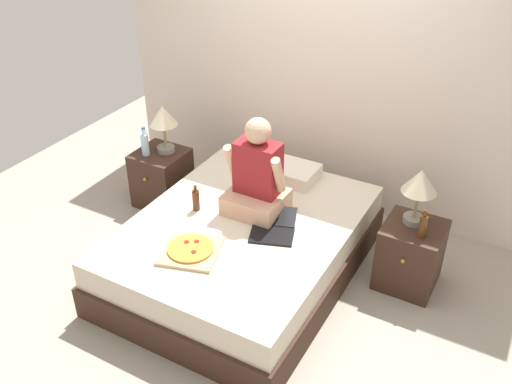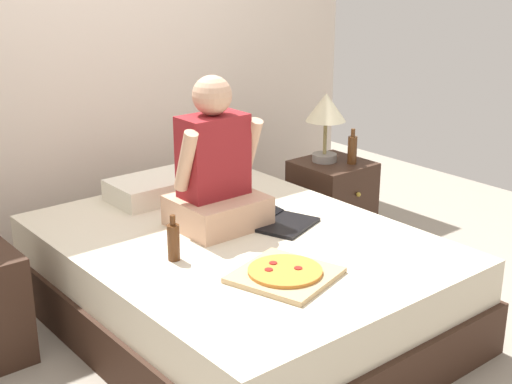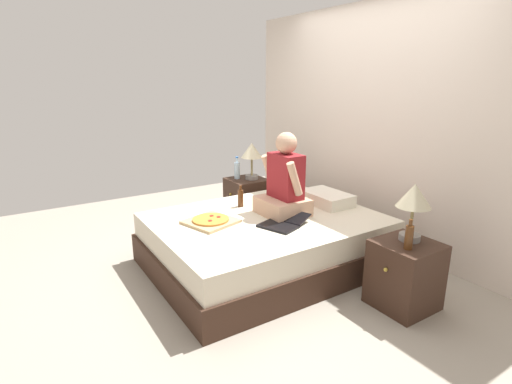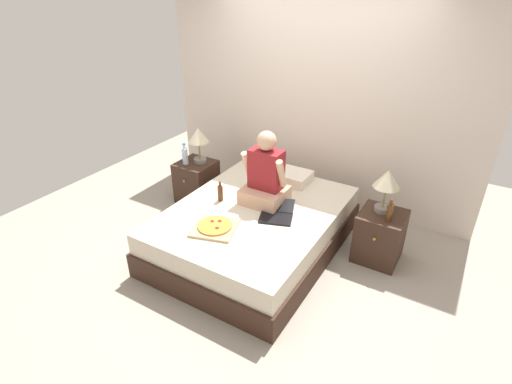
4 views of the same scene
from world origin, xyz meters
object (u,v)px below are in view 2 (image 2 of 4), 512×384
(pizza_box, at_px, (285,274))
(beer_bottle_on_bed, at_px, (173,241))
(beer_bottle, at_px, (352,149))
(laptop, at_px, (276,220))
(lamp_on_right_nightstand, at_px, (326,112))
(bed, at_px, (239,281))
(nightstand_right, at_px, (332,201))
(person_seated, at_px, (215,172))

(pizza_box, bearing_deg, beer_bottle_on_bed, 119.84)
(beer_bottle, bearing_deg, laptop, -157.86)
(lamp_on_right_nightstand, bearing_deg, laptop, -148.20)
(bed, xyz_separation_m, pizza_box, (-0.13, -0.50, 0.27))
(bed, height_order, nightstand_right, nightstand_right)
(nightstand_right, distance_m, lamp_on_right_nightstand, 0.60)
(laptop, bearing_deg, bed, -178.16)
(beer_bottle_on_bed, bearing_deg, nightstand_right, 18.95)
(beer_bottle, height_order, pizza_box, beer_bottle)
(laptop, xyz_separation_m, beer_bottle_on_bed, (-0.66, -0.04, 0.07))
(nightstand_right, bearing_deg, person_seated, -165.18)
(bed, height_order, person_seated, person_seated)
(lamp_on_right_nightstand, relative_size, pizza_box, 0.90)
(beer_bottle, relative_size, pizza_box, 0.46)
(beer_bottle, xyz_separation_m, beer_bottle_on_bed, (-1.66, -0.44, -0.05))
(laptop, bearing_deg, beer_bottle_on_bed, -176.54)
(lamp_on_right_nightstand, height_order, pizza_box, lamp_on_right_nightstand)
(lamp_on_right_nightstand, bearing_deg, beer_bottle, -56.31)
(nightstand_right, bearing_deg, lamp_on_right_nightstand, 120.93)
(bed, xyz_separation_m, beer_bottle, (1.25, 0.41, 0.39))
(nightstand_right, bearing_deg, bed, -156.54)
(bed, distance_m, pizza_box, 0.58)
(person_seated, bearing_deg, bed, -92.94)
(beer_bottle, height_order, beer_bottle_on_bed, beer_bottle)
(nightstand_right, bearing_deg, pizza_box, -142.38)
(beer_bottle, bearing_deg, lamp_on_right_nightstand, 123.69)
(nightstand_right, distance_m, beer_bottle_on_bed, 1.71)
(pizza_box, bearing_deg, beer_bottle, 33.41)
(person_seated, height_order, pizza_box, person_seated)
(lamp_on_right_nightstand, height_order, person_seated, person_seated)
(bed, xyz_separation_m, person_seated, (0.01, 0.20, 0.53))
(bed, relative_size, beer_bottle, 9.06)
(nightstand_right, relative_size, lamp_on_right_nightstand, 1.19)
(person_seated, bearing_deg, lamp_on_right_nightstand, 17.51)
(bed, distance_m, laptop, 0.37)
(person_seated, distance_m, laptop, 0.41)
(person_seated, bearing_deg, laptop, -38.29)
(beer_bottle, relative_size, beer_bottle_on_bed, 1.05)
(nightstand_right, relative_size, beer_bottle, 2.33)
(person_seated, bearing_deg, beer_bottle_on_bed, -150.50)
(lamp_on_right_nightstand, xyz_separation_m, beer_bottle, (0.10, -0.15, -0.23))
(beer_bottle, distance_m, beer_bottle_on_bed, 1.72)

